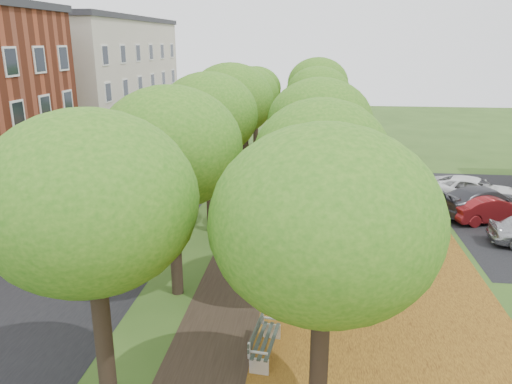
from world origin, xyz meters
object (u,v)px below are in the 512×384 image
(bench, at_px, (264,340))
(car_white, at_px, (474,192))
(car_grey, at_px, (485,202))
(car_red, at_px, (490,209))

(bench, bearing_deg, car_white, -27.48)
(car_white, bearing_deg, car_grey, -156.22)
(bench, distance_m, car_white, 17.64)
(bench, xyz_separation_m, car_white, (9.86, 14.62, 0.26))
(bench, relative_size, car_grey, 0.38)
(car_red, xyz_separation_m, car_grey, (-0.01, 0.90, 0.08))
(car_grey, xyz_separation_m, car_white, (0.00, 1.75, -0.01))
(car_red, height_order, car_grey, car_grey)
(bench, bearing_deg, car_red, -32.95)
(bench, distance_m, car_grey, 16.22)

